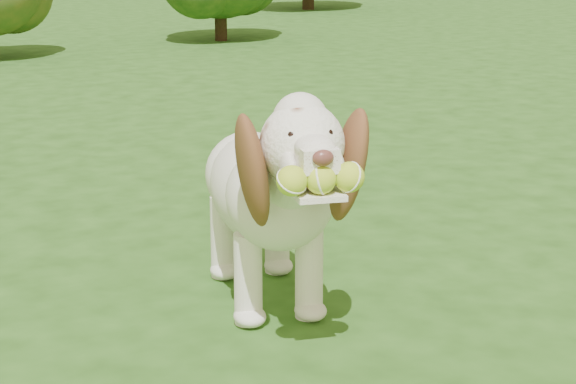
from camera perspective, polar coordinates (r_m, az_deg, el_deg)
ground at (r=3.79m, az=6.91°, el=-4.97°), size 80.00×80.00×0.00m
dog at (r=3.33m, az=-1.09°, el=0.39°), size 0.75×1.25×0.84m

